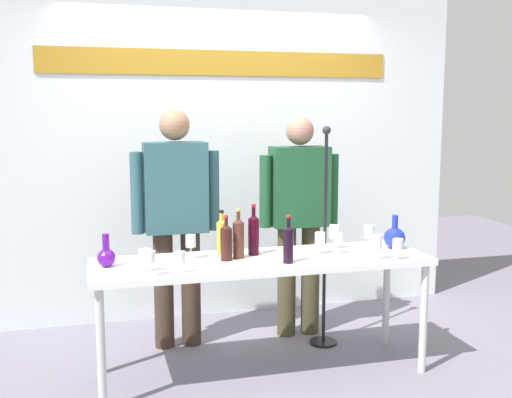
{
  "coord_description": "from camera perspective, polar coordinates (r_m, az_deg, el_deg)",
  "views": [
    {
      "loc": [
        -1.03,
        -3.69,
        1.7
      ],
      "look_at": [
        0.0,
        0.15,
        1.13
      ],
      "focal_mm": 43.23,
      "sensor_mm": 36.0,
      "label": 1
    }
  ],
  "objects": [
    {
      "name": "wine_glass_right_2",
      "position": [
        4.0,
        13.0,
        -4.12
      ],
      "size": [
        0.07,
        0.07,
        0.14
      ],
      "color": "white",
      "rests_on": "display_table"
    },
    {
      "name": "wine_glass_left_0",
      "position": [
        3.61,
        -6.98,
        -5.45
      ],
      "size": [
        0.06,
        0.06,
        0.13
      ],
      "color": "white",
      "rests_on": "display_table"
    },
    {
      "name": "microphone_stand",
      "position": [
        4.52,
        6.34,
        -6.76
      ],
      "size": [
        0.2,
        0.2,
        1.59
      ],
      "color": "black",
      "rests_on": "ground"
    },
    {
      "name": "back_wall",
      "position": [
        5.1,
        -3.37,
        5.94
      ],
      "size": [
        4.06,
        0.11,
        3.0
      ],
      "color": "silver",
      "rests_on": "ground"
    },
    {
      "name": "wine_bottle_4",
      "position": [
        3.93,
        -1.64,
        -3.54
      ],
      "size": [
        0.07,
        0.07,
        0.32
      ],
      "color": "#50261D",
      "rests_on": "display_table"
    },
    {
      "name": "decanter_blue_left",
      "position": [
        3.84,
        -13.69,
        -5.14
      ],
      "size": [
        0.11,
        0.11,
        0.2
      ],
      "color": "#56138D",
      "rests_on": "display_table"
    },
    {
      "name": "display_table",
      "position": [
        3.96,
        0.57,
        -6.46
      ],
      "size": [
        2.15,
        0.62,
        0.77
      ],
      "color": "white",
      "rests_on": "ground"
    },
    {
      "name": "decanter_blue_right",
      "position": [
        4.32,
        12.69,
        -3.48
      ],
      "size": [
        0.15,
        0.15,
        0.23
      ],
      "color": "#1B2AA3",
      "rests_on": "display_table"
    },
    {
      "name": "wine_bottle_2",
      "position": [
        4.02,
        -0.23,
        -3.2
      ],
      "size": [
        0.07,
        0.07,
        0.33
      ],
      "color": "#320517",
      "rests_on": "display_table"
    },
    {
      "name": "wine_glass_right_0",
      "position": [
        4.23,
        7.27,
        -3.05
      ],
      "size": [
        0.07,
        0.07,
        0.17
      ],
      "color": "white",
      "rests_on": "display_table"
    },
    {
      "name": "wine_bottle_0",
      "position": [
        3.82,
        3.01,
        -4.07
      ],
      "size": [
        0.06,
        0.06,
        0.3
      ],
      "color": "black",
      "rests_on": "display_table"
    },
    {
      "name": "ground_plane",
      "position": [
        4.2,
        0.55,
        -15.75
      ],
      "size": [
        10.0,
        10.0,
        0.0
      ],
      "primitive_type": "plane",
      "color": "slate"
    },
    {
      "name": "presenter_left",
      "position": [
        4.41,
        -7.41,
        -1.24
      ],
      "size": [
        0.63,
        0.22,
        1.71
      ],
      "color": "#3B2B21",
      "rests_on": "ground"
    },
    {
      "name": "wine_glass_right_5",
      "position": [
        4.29,
        10.41,
        -3.01
      ],
      "size": [
        0.07,
        0.07,
        0.16
      ],
      "color": "white",
      "rests_on": "display_table"
    },
    {
      "name": "wine_glass_left_1",
      "position": [
        3.67,
        -10.26,
        -5.15
      ],
      "size": [
        0.07,
        0.07,
        0.14
      ],
      "color": "white",
      "rests_on": "display_table"
    },
    {
      "name": "wine_glass_left_3",
      "position": [
        3.57,
        -9.74,
        -5.38
      ],
      "size": [
        0.06,
        0.06,
        0.15
      ],
      "color": "white",
      "rests_on": "display_table"
    },
    {
      "name": "presenter_right",
      "position": [
        4.63,
        4.01,
        -1.19
      ],
      "size": [
        0.62,
        0.22,
        1.66
      ],
      "color": "#423D25",
      "rests_on": "ground"
    },
    {
      "name": "wine_bottle_3",
      "position": [
        3.88,
        -2.77,
        -3.92
      ],
      "size": [
        0.08,
        0.08,
        0.29
      ],
      "color": "#331512",
      "rests_on": "display_table"
    },
    {
      "name": "wine_glass_right_3",
      "position": [
        4.08,
        5.94,
        -3.68
      ],
      "size": [
        0.07,
        0.07,
        0.14
      ],
      "color": "white",
      "rests_on": "display_table"
    },
    {
      "name": "wine_bottle_1",
      "position": [
        4.07,
        -3.2,
        -3.31
      ],
      "size": [
        0.07,
        0.07,
        0.29
      ],
      "color": "gold",
      "rests_on": "display_table"
    },
    {
      "name": "wine_glass_right_1",
      "position": [
        3.96,
        11.12,
        -3.96
      ],
      "size": [
        0.07,
        0.07,
        0.16
      ],
      "color": "white",
      "rests_on": "display_table"
    },
    {
      "name": "wine_glass_left_2",
      "position": [
        3.94,
        -6.05,
        -3.93
      ],
      "size": [
        0.06,
        0.06,
        0.16
      ],
      "color": "white",
      "rests_on": "display_table"
    },
    {
      "name": "wine_glass_right_4",
      "position": [
        4.08,
        7.59,
        -3.69
      ],
      "size": [
        0.06,
        0.06,
        0.14
      ],
      "color": "white",
      "rests_on": "display_table"
    }
  ]
}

